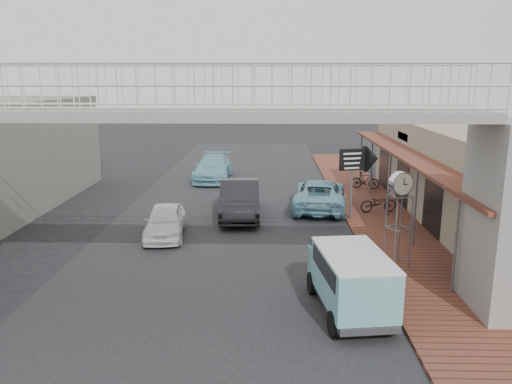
# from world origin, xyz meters

# --- Properties ---
(ground) EXTENTS (120.00, 120.00, 0.00)m
(ground) POSITION_xyz_m (0.00, 0.00, 0.00)
(ground) COLOR black
(ground) RESTS_ON ground
(road_strip) EXTENTS (10.00, 60.00, 0.01)m
(road_strip) POSITION_xyz_m (0.00, 0.00, 0.01)
(road_strip) COLOR black
(road_strip) RESTS_ON ground
(sidewalk) EXTENTS (3.00, 40.00, 0.10)m
(sidewalk) POSITION_xyz_m (6.50, 3.00, 0.05)
(sidewalk) COLOR brown
(sidewalk) RESTS_ON ground
(shophouse_row) EXTENTS (7.20, 18.00, 4.00)m
(shophouse_row) POSITION_xyz_m (10.97, 4.00, 2.01)
(shophouse_row) COLOR gray
(shophouse_row) RESTS_ON ground
(footbridge) EXTENTS (16.40, 2.40, 6.34)m
(footbridge) POSITION_xyz_m (0.00, -4.00, 3.18)
(footbridge) COLOR gray
(footbridge) RESTS_ON ground
(white_hatchback) EXTENTS (1.82, 3.74, 1.23)m
(white_hatchback) POSITION_xyz_m (-2.34, 2.08, 0.61)
(white_hatchback) COLOR white
(white_hatchback) RESTS_ON ground
(dark_sedan) EXTENTS (1.92, 4.90, 1.59)m
(dark_sedan) POSITION_xyz_m (0.38, 4.97, 0.79)
(dark_sedan) COLOR black
(dark_sedan) RESTS_ON ground
(angkot_curb) EXTENTS (2.89, 5.26, 1.40)m
(angkot_curb) POSITION_xyz_m (4.04, 6.42, 0.70)
(angkot_curb) COLOR #6AA7B8
(angkot_curb) RESTS_ON ground
(angkot_far) EXTENTS (2.04, 5.01, 1.45)m
(angkot_far) POSITION_xyz_m (-1.72, 13.14, 0.73)
(angkot_far) COLOR #74B2C9
(angkot_far) RESTS_ON ground
(angkot_van) EXTENTS (2.01, 3.67, 1.72)m
(angkot_van) POSITION_xyz_m (3.81, -4.25, 1.09)
(angkot_van) COLOR black
(angkot_van) RESTS_ON ground
(motorcycle_near) EXTENTS (1.73, 0.85, 0.87)m
(motorcycle_near) POSITION_xyz_m (6.60, 5.55, 0.53)
(motorcycle_near) COLOR black
(motorcycle_near) RESTS_ON sidewalk
(motorcycle_far) EXTENTS (1.59, 0.82, 0.92)m
(motorcycle_far) POSITION_xyz_m (6.91, 10.46, 0.56)
(motorcycle_far) COLOR black
(motorcycle_far) RESTS_ON sidewalk
(street_clock) EXTENTS (0.80, 0.76, 3.09)m
(street_clock) POSITION_xyz_m (5.78, -1.10, 2.67)
(street_clock) COLOR #59595B
(street_clock) RESTS_ON sidewalk
(arrow_sign) EXTENTS (1.88, 1.25, 3.12)m
(arrow_sign) POSITION_xyz_m (5.94, 4.77, 2.62)
(arrow_sign) COLOR #59595B
(arrow_sign) RESTS_ON sidewalk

